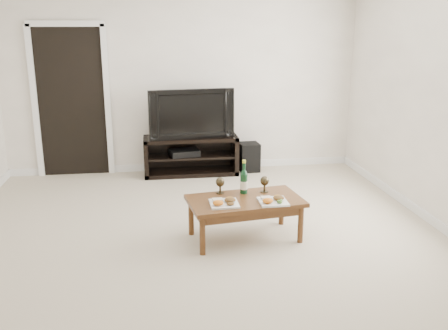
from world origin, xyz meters
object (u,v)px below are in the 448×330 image
(subwoofer, at_px, (249,157))
(coffee_table, at_px, (245,219))
(television, at_px, (190,113))
(media_console, at_px, (191,155))

(subwoofer, bearing_deg, coffee_table, -106.17)
(television, distance_m, coffee_table, 2.44)
(subwoofer, height_order, coffee_table, coffee_table)
(subwoofer, bearing_deg, television, 178.59)
(coffee_table, bearing_deg, subwoofer, 78.00)
(media_console, relative_size, subwoofer, 3.19)
(television, relative_size, coffee_table, 1.07)
(media_console, distance_m, subwoofer, 0.86)
(television, bearing_deg, coffee_table, -87.82)
(television, bearing_deg, media_console, 0.00)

